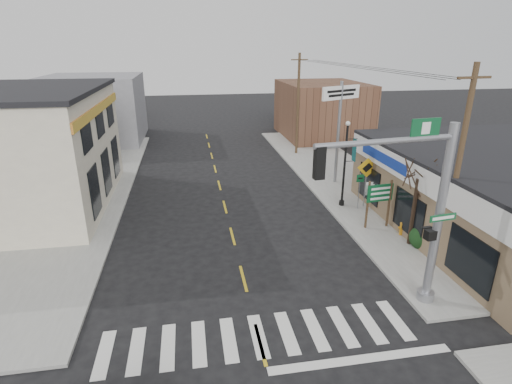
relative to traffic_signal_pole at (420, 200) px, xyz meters
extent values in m
plane|color=black|center=(-5.80, -1.20, -4.27)|extent=(140.00, 140.00, 0.00)
cube|color=gray|center=(3.20, 11.80, -4.21)|extent=(6.00, 38.00, 0.13)
cube|color=gray|center=(-14.80, 11.80, -4.21)|extent=(6.00, 38.00, 0.13)
cube|color=gold|center=(-5.80, 6.80, -4.27)|extent=(0.12, 56.00, 0.01)
cube|color=silver|center=(-5.80, -0.80, -4.27)|extent=(11.00, 2.20, 0.01)
cube|color=brown|center=(6.20, 28.80, -1.47)|extent=(8.00, 10.00, 5.60)
cube|color=gray|center=(-16.80, 30.80, -1.07)|extent=(9.00, 10.00, 6.40)
cylinder|color=gray|center=(0.83, 0.00, -0.76)|extent=(0.32, 0.32, 6.77)
cylinder|color=gray|center=(-1.65, 0.00, 2.18)|extent=(4.97, 0.18, 0.18)
cube|color=black|center=(-3.94, 0.00, 1.67)|extent=(0.32, 0.25, 1.02)
cube|color=#0E4926|center=(0.83, -0.22, -0.64)|extent=(1.07, 0.04, 0.25)
cube|color=#0E4926|center=(-0.30, 0.00, 2.52)|extent=(1.07, 0.05, 0.62)
cube|color=black|center=(0.58, -0.05, -1.38)|extent=(0.36, 0.29, 0.36)
cube|color=#4E3924|center=(1.25, 6.35, -2.84)|extent=(0.09, 0.09, 2.60)
cube|color=#4E3924|center=(2.46, 6.35, -2.84)|extent=(0.09, 0.09, 2.60)
cube|color=#0C4A15|center=(1.86, 6.29, -2.19)|extent=(1.48, 0.05, 0.93)
cylinder|color=#C77E13|center=(2.70, 5.25, -3.85)|extent=(0.21, 0.21, 0.58)
sphere|color=#C77E13|center=(2.70, 5.25, -3.53)|extent=(0.23, 0.23, 0.23)
cylinder|color=gray|center=(2.40, 9.19, -2.76)|extent=(0.07, 0.07, 2.76)
cube|color=gold|center=(2.40, 9.16, -1.71)|extent=(1.17, 0.03, 1.17)
cylinder|color=black|center=(1.18, 9.59, -1.69)|extent=(0.13, 0.13, 4.91)
sphere|color=silver|center=(1.18, 9.59, 0.82)|extent=(0.26, 0.26, 0.26)
cube|color=#134F4F|center=(1.70, 9.59, -0.74)|extent=(0.02, 0.52, 1.32)
cylinder|color=gray|center=(2.32, 13.83, -0.69)|extent=(0.20, 0.20, 6.91)
cube|color=white|center=(2.32, 13.83, 2.03)|extent=(3.25, 0.18, 0.86)
cylinder|color=black|center=(2.61, 4.30, -2.47)|extent=(0.21, 0.21, 3.34)
ellipsoid|color=#203317|center=(3.05, 3.93, -3.67)|extent=(1.25, 1.25, 0.94)
ellipsoid|color=black|center=(5.20, 8.39, -3.77)|extent=(0.99, 0.99, 0.74)
cylinder|color=#3E321B|center=(2.83, 2.10, 0.14)|extent=(0.22, 0.22, 8.56)
cube|color=#3E321B|center=(2.83, 2.10, 3.86)|extent=(1.49, 0.09, 0.09)
cylinder|color=#442D1D|center=(1.70, 21.99, 0.11)|extent=(0.22, 0.22, 8.50)
cube|color=#442D1D|center=(1.70, 21.99, 3.80)|extent=(1.48, 0.09, 0.09)
camera|label=1|loc=(-7.73, -11.60, 5.02)|focal=28.00mm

